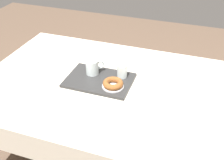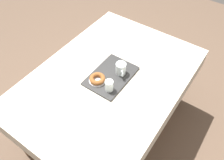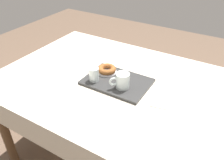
{
  "view_description": "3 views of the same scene",
  "coord_description": "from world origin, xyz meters",
  "px_view_note": "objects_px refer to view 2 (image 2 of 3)",
  "views": [
    {
      "loc": [
        -0.52,
        1.3,
        1.69
      ],
      "look_at": [
        -0.06,
        -0.02,
        0.76
      ],
      "focal_mm": 44.11,
      "sensor_mm": 36.0,
      "label": 1
    },
    {
      "loc": [
        -0.96,
        -0.71,
        2.07
      ],
      "look_at": [
        -0.04,
        -0.06,
        0.79
      ],
      "focal_mm": 36.72,
      "sensor_mm": 36.0,
      "label": 2
    },
    {
      "loc": [
        0.61,
        -1.06,
        1.55
      ],
      "look_at": [
        -0.0,
        -0.04,
        0.76
      ],
      "focal_mm": 36.75,
      "sensor_mm": 36.0,
      "label": 3
    }
  ],
  "objects_px": {
    "tea_mug_left": "(121,69)",
    "paper_napkin": "(136,57)",
    "water_glass_near": "(109,86)",
    "serving_tray": "(111,76)",
    "dining_table": "(108,84)",
    "sugar_donut_left": "(97,79)",
    "donut_plate_left": "(97,80)"
  },
  "relations": [
    {
      "from": "dining_table",
      "to": "water_glass_near",
      "type": "xyz_separation_m",
      "value": [
        -0.1,
        -0.08,
        0.14
      ]
    },
    {
      "from": "water_glass_near",
      "to": "paper_napkin",
      "type": "distance_m",
      "value": 0.43
    },
    {
      "from": "water_glass_near",
      "to": "serving_tray",
      "type": "bearing_deg",
      "value": 29.85
    },
    {
      "from": "sugar_donut_left",
      "to": "paper_napkin",
      "type": "xyz_separation_m",
      "value": [
        0.41,
        -0.1,
        -0.04
      ]
    },
    {
      "from": "donut_plate_left",
      "to": "serving_tray",
      "type": "bearing_deg",
      "value": -25.2
    },
    {
      "from": "tea_mug_left",
      "to": "sugar_donut_left",
      "type": "distance_m",
      "value": 0.2
    },
    {
      "from": "water_glass_near",
      "to": "donut_plate_left",
      "type": "xyz_separation_m",
      "value": [
        0.02,
        0.12,
        -0.03
      ]
    },
    {
      "from": "water_glass_near",
      "to": "paper_napkin",
      "type": "bearing_deg",
      "value": 3.54
    },
    {
      "from": "tea_mug_left",
      "to": "water_glass_near",
      "type": "height_order",
      "value": "tea_mug_left"
    },
    {
      "from": "water_glass_near",
      "to": "paper_napkin",
      "type": "relative_size",
      "value": 0.78
    },
    {
      "from": "dining_table",
      "to": "tea_mug_left",
      "type": "distance_m",
      "value": 0.18
    },
    {
      "from": "tea_mug_left",
      "to": "sugar_donut_left",
      "type": "height_order",
      "value": "tea_mug_left"
    },
    {
      "from": "tea_mug_left",
      "to": "water_glass_near",
      "type": "bearing_deg",
      "value": -173.17
    },
    {
      "from": "paper_napkin",
      "to": "donut_plate_left",
      "type": "bearing_deg",
      "value": 166.88
    },
    {
      "from": "donut_plate_left",
      "to": "paper_napkin",
      "type": "distance_m",
      "value": 0.42
    },
    {
      "from": "water_glass_near",
      "to": "dining_table",
      "type": "bearing_deg",
      "value": 38.92
    },
    {
      "from": "water_glass_near",
      "to": "paper_napkin",
      "type": "xyz_separation_m",
      "value": [
        0.43,
        0.03,
        -0.05
      ]
    },
    {
      "from": "sugar_donut_left",
      "to": "tea_mug_left",
      "type": "bearing_deg",
      "value": -30.31
    },
    {
      "from": "water_glass_near",
      "to": "sugar_donut_left",
      "type": "bearing_deg",
      "value": 81.76
    },
    {
      "from": "serving_tray",
      "to": "water_glass_near",
      "type": "xyz_separation_m",
      "value": [
        -0.12,
        -0.07,
        0.05
      ]
    },
    {
      "from": "paper_napkin",
      "to": "water_glass_near",
      "type": "bearing_deg",
      "value": -176.46
    },
    {
      "from": "dining_table",
      "to": "tea_mug_left",
      "type": "xyz_separation_m",
      "value": [
        0.08,
        -0.06,
        0.14
      ]
    },
    {
      "from": "dining_table",
      "to": "paper_napkin",
      "type": "height_order",
      "value": "paper_napkin"
    },
    {
      "from": "water_glass_near",
      "to": "donut_plate_left",
      "type": "relative_size",
      "value": 0.67
    },
    {
      "from": "dining_table",
      "to": "sugar_donut_left",
      "type": "xyz_separation_m",
      "value": [
        -0.09,
        0.04,
        0.12
      ]
    },
    {
      "from": "donut_plate_left",
      "to": "paper_napkin",
      "type": "bearing_deg",
      "value": -13.12
    },
    {
      "from": "tea_mug_left",
      "to": "paper_napkin",
      "type": "height_order",
      "value": "tea_mug_left"
    },
    {
      "from": "dining_table",
      "to": "tea_mug_left",
      "type": "relative_size",
      "value": 14.58
    },
    {
      "from": "dining_table",
      "to": "water_glass_near",
      "type": "bearing_deg",
      "value": -141.08
    },
    {
      "from": "dining_table",
      "to": "paper_napkin",
      "type": "bearing_deg",
      "value": -10.01
    },
    {
      "from": "serving_tray",
      "to": "paper_napkin",
      "type": "relative_size",
      "value": 3.61
    },
    {
      "from": "serving_tray",
      "to": "paper_napkin",
      "type": "height_order",
      "value": "serving_tray"
    }
  ]
}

